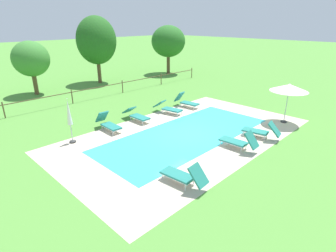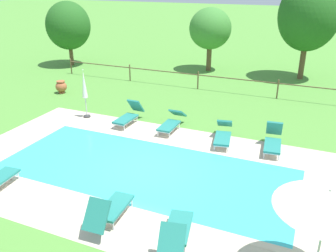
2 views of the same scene
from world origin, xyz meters
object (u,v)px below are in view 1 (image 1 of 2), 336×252
(tree_far_west, at_px, (31,59))
(sun_lounger_south_mid, at_px, (239,141))
(sun_lounger_north_far, at_px, (108,124))
(sun_lounger_south_near_corner, at_px, (187,102))
(patio_umbrella_closed_row_west, at_px, (69,115))
(tree_west_mid, at_px, (96,41))
(sun_lounger_north_mid, at_px, (183,175))
(sun_lounger_north_near_steps, at_px, (261,131))
(sun_lounger_north_end, at_px, (137,115))
(patio_umbrella_open_foreground, at_px, (289,88))
(tree_centre, at_px, (168,41))
(sun_lounger_south_far, at_px, (168,108))

(tree_far_west, bearing_deg, sun_lounger_south_mid, -81.28)
(sun_lounger_north_far, distance_m, tree_far_west, 11.25)
(sun_lounger_south_near_corner, bearing_deg, tree_far_west, 118.34)
(sun_lounger_north_far, bearing_deg, patio_umbrella_closed_row_west, -177.57)
(tree_far_west, relative_size, tree_west_mid, 0.69)
(sun_lounger_south_near_corner, bearing_deg, sun_lounger_north_far, 178.10)
(patio_umbrella_closed_row_west, bearing_deg, sun_lounger_north_mid, -80.40)
(sun_lounger_north_near_steps, distance_m, tree_west_mid, 18.06)
(sun_lounger_north_end, height_order, patio_umbrella_open_foreground, patio_umbrella_open_foreground)
(sun_lounger_north_end, bearing_deg, sun_lounger_south_near_corner, -3.67)
(sun_lounger_north_near_steps, distance_m, sun_lounger_south_near_corner, 6.44)
(sun_lounger_north_near_steps, height_order, tree_far_west, tree_far_west)
(sun_lounger_north_end, xyz_separation_m, patio_umbrella_closed_row_west, (-4.26, -0.16, 1.08))
(tree_centre, bearing_deg, sun_lounger_north_far, -146.23)
(sun_lounger_north_end, bearing_deg, tree_west_mid, 68.31)
(sun_lounger_north_far, bearing_deg, sun_lounger_south_mid, -65.02)
(sun_lounger_north_far, height_order, patio_umbrella_closed_row_west, patio_umbrella_closed_row_west)
(sun_lounger_north_mid, xyz_separation_m, tree_west_mid, (7.57, 17.67, 3.58))
(sun_lounger_north_far, height_order, sun_lounger_south_far, sun_lounger_north_far)
(sun_lounger_north_mid, relative_size, patio_umbrella_closed_row_west, 0.83)
(sun_lounger_north_far, distance_m, patio_umbrella_open_foreground, 10.48)
(sun_lounger_south_mid, bearing_deg, tree_centre, 54.10)
(sun_lounger_north_far, bearing_deg, sun_lounger_north_mid, -99.69)
(sun_lounger_north_far, distance_m, sun_lounger_south_far, 4.44)
(patio_umbrella_open_foreground, height_order, patio_umbrella_closed_row_west, patio_umbrella_open_foreground)
(tree_far_west, height_order, tree_west_mid, tree_west_mid)
(patio_umbrella_closed_row_west, bearing_deg, sun_lounger_north_far, 2.43)
(sun_lounger_north_far, xyz_separation_m, sun_lounger_north_end, (2.06, 0.06, -0.03))
(sun_lounger_north_mid, height_order, patio_umbrella_closed_row_west, patio_umbrella_closed_row_west)
(tree_far_west, bearing_deg, sun_lounger_north_far, -91.63)
(sun_lounger_south_mid, xyz_separation_m, patio_umbrella_open_foreground, (5.14, -0.04, 1.71))
(sun_lounger_south_far, bearing_deg, sun_lounger_north_near_steps, -85.22)
(patio_umbrella_open_foreground, bearing_deg, sun_lounger_north_near_steps, -178.61)
(patio_umbrella_open_foreground, xyz_separation_m, tree_centre, (6.61, 16.26, 1.45))
(sun_lounger_south_near_corner, xyz_separation_m, sun_lounger_south_mid, (-3.37, -6.17, -0.00))
(patio_umbrella_open_foreground, bearing_deg, sun_lounger_north_mid, -179.31)
(sun_lounger_south_mid, relative_size, patio_umbrella_open_foreground, 0.79)
(sun_lounger_south_near_corner, bearing_deg, sun_lounger_south_mid, -118.62)
(sun_lounger_south_far, distance_m, tree_west_mid, 12.16)
(sun_lounger_south_mid, distance_m, patio_umbrella_open_foreground, 5.41)
(sun_lounger_south_far, height_order, tree_far_west, tree_far_west)
(sun_lounger_south_near_corner, distance_m, patio_umbrella_closed_row_west, 8.61)
(sun_lounger_north_far, relative_size, tree_far_west, 0.44)
(tree_far_west, bearing_deg, sun_lounger_north_near_steps, -75.14)
(sun_lounger_south_mid, distance_m, tree_centre, 20.28)
(sun_lounger_north_near_steps, relative_size, patio_umbrella_closed_row_west, 0.86)
(sun_lounger_south_mid, height_order, sun_lounger_south_far, sun_lounger_south_mid)
(sun_lounger_north_far, relative_size, patio_umbrella_closed_row_west, 0.82)
(sun_lounger_north_mid, height_order, sun_lounger_north_far, sun_lounger_north_far)
(sun_lounger_north_far, height_order, sun_lounger_north_end, sun_lounger_north_far)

